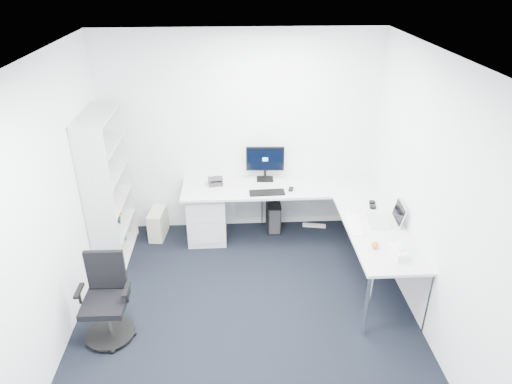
{
  "coord_description": "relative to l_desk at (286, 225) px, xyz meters",
  "views": [
    {
      "loc": [
        -0.1,
        -3.54,
        3.44
      ],
      "look_at": [
        0.15,
        1.05,
        1.05
      ],
      "focal_mm": 32.0,
      "sensor_mm": 36.0,
      "label": 1
    }
  ],
  "objects": [
    {
      "name": "ground",
      "position": [
        -0.55,
        -1.4,
        -0.39
      ],
      "size": [
        4.2,
        4.2,
        0.0
      ],
      "primitive_type": "plane",
      "color": "black"
    },
    {
      "name": "ceiling",
      "position": [
        -0.55,
        -1.4,
        2.31
      ],
      "size": [
        4.2,
        4.2,
        0.0
      ],
      "primitive_type": "plane",
      "color": "white"
    },
    {
      "name": "wall_back",
      "position": [
        -0.55,
        0.7,
        0.96
      ],
      "size": [
        3.6,
        0.02,
        2.7
      ],
      "primitive_type": "cube",
      "color": "white",
      "rests_on": "ground"
    },
    {
      "name": "wall_left",
      "position": [
        -2.35,
        -1.4,
        0.96
      ],
      "size": [
        0.02,
        4.2,
        2.7
      ],
      "primitive_type": "cube",
      "color": "white",
      "rests_on": "ground"
    },
    {
      "name": "wall_right",
      "position": [
        1.25,
        -1.4,
        0.96
      ],
      "size": [
        0.02,
        4.2,
        2.7
      ],
      "primitive_type": "cube",
      "color": "white",
      "rests_on": "ground"
    },
    {
      "name": "l_desk",
      "position": [
        0.0,
        0.0,
        0.0
      ],
      "size": [
        2.64,
        1.48,
        0.77
      ],
      "primitive_type": null,
      "color": "silver",
      "rests_on": "ground"
    },
    {
      "name": "drawer_pedestal",
      "position": [
        -1.02,
        0.4,
        -0.0
      ],
      "size": [
        0.5,
        0.62,
        0.77
      ],
      "primitive_type": "cube",
      "color": "silver",
      "rests_on": "ground"
    },
    {
      "name": "bookshelf",
      "position": [
        -2.17,
        0.05,
        0.55
      ],
      "size": [
        0.37,
        0.94,
        1.88
      ],
      "primitive_type": null,
      "color": "silver",
      "rests_on": "ground"
    },
    {
      "name": "task_chair",
      "position": [
        -1.94,
        -1.43,
        0.07
      ],
      "size": [
        0.51,
        0.51,
        0.91
      ],
      "primitive_type": null,
      "rotation": [
        0.0,
        0.0,
        -0.01
      ],
      "color": "black",
      "rests_on": "ground"
    },
    {
      "name": "black_pc_tower",
      "position": [
        -0.1,
        0.57,
        -0.18
      ],
      "size": [
        0.19,
        0.42,
        0.41
      ],
      "primitive_type": "cube",
      "rotation": [
        0.0,
        0.0,
        -0.02
      ],
      "color": "black",
      "rests_on": "ground"
    },
    {
      "name": "beige_pc_tower",
      "position": [
        -1.7,
        0.44,
        -0.19
      ],
      "size": [
        0.23,
        0.43,
        0.39
      ],
      "primitive_type": "cube",
      "rotation": [
        0.0,
        0.0,
        -0.11
      ],
      "color": "#BCB9A0",
      "rests_on": "ground"
    },
    {
      "name": "power_strip",
      "position": [
        0.48,
        0.55,
        -0.37
      ],
      "size": [
        0.33,
        0.12,
        0.04
      ],
      "primitive_type": "cube",
      "rotation": [
        0.0,
        0.0,
        -0.19
      ],
      "color": "white",
      "rests_on": "ground"
    },
    {
      "name": "monitor",
      "position": [
        -0.23,
        0.54,
        0.63
      ],
      "size": [
        0.51,
        0.18,
        0.48
      ],
      "primitive_type": null,
      "rotation": [
        0.0,
        0.0,
        -0.05
      ],
      "color": "black",
      "rests_on": "l_desk"
    },
    {
      "name": "black_keyboard",
      "position": [
        -0.23,
        0.14,
        0.4
      ],
      "size": [
        0.45,
        0.18,
        0.02
      ],
      "primitive_type": "cube",
      "rotation": [
        0.0,
        0.0,
        0.04
      ],
      "color": "black",
      "rests_on": "l_desk"
    },
    {
      "name": "mouse",
      "position": [
        0.08,
        0.21,
        0.4
      ],
      "size": [
        0.08,
        0.1,
        0.03
      ],
      "primitive_type": "cube",
      "rotation": [
        0.0,
        0.0,
        -0.31
      ],
      "color": "black",
      "rests_on": "l_desk"
    },
    {
      "name": "desk_phone",
      "position": [
        -0.89,
        0.45,
        0.45
      ],
      "size": [
        0.2,
        0.2,
        0.13
      ],
      "primitive_type": null,
      "rotation": [
        0.0,
        0.0,
        0.12
      ],
      "color": "#2C2C2E",
      "rests_on": "l_desk"
    },
    {
      "name": "laptop",
      "position": [
        0.97,
        -0.63,
        0.51
      ],
      "size": [
        0.37,
        0.36,
        0.25
      ],
      "primitive_type": null,
      "rotation": [
        0.0,
        0.0,
        -0.08
      ],
      "color": "silver",
      "rests_on": "l_desk"
    },
    {
      "name": "white_keyboard",
      "position": [
        0.69,
        -0.68,
        0.39
      ],
      "size": [
        0.17,
        0.47,
        0.02
      ],
      "primitive_type": "cube",
      "rotation": [
        0.0,
        0.0,
        -0.08
      ],
      "color": "white",
      "rests_on": "l_desk"
    },
    {
      "name": "headphones",
      "position": [
        1.01,
        -0.25,
        0.41
      ],
      "size": [
        0.15,
        0.2,
        0.05
      ],
      "primitive_type": null,
      "rotation": [
        0.0,
        0.0,
        -0.21
      ],
      "color": "black",
      "rests_on": "l_desk"
    },
    {
      "name": "orange_fruit",
      "position": [
        0.78,
        -1.13,
        0.42
      ],
      "size": [
        0.08,
        0.08,
        0.08
      ],
      "primitive_type": "sphere",
      "color": "orange",
      "rests_on": "l_desk"
    },
    {
      "name": "tissue_box",
      "position": [
        0.97,
        -1.27,
        0.43
      ],
      "size": [
        0.15,
        0.26,
        0.09
      ],
      "primitive_type": "cube",
      "rotation": [
        0.0,
        0.0,
        0.11
      ],
      "color": "white",
      "rests_on": "l_desk"
    }
  ]
}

